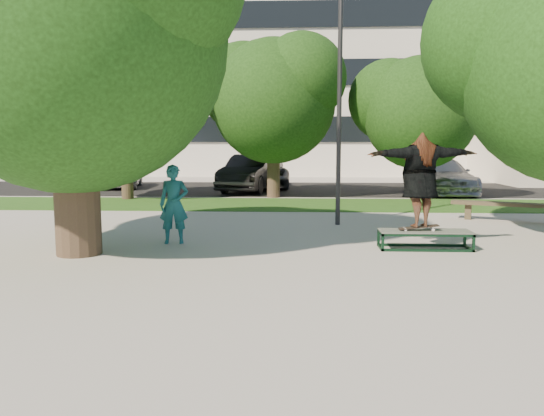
# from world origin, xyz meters

# --- Properties ---
(ground) EXTENTS (120.00, 120.00, 0.00)m
(ground) POSITION_xyz_m (0.00, 0.00, 0.00)
(ground) COLOR #A19A94
(ground) RESTS_ON ground
(grass_strip) EXTENTS (30.00, 4.00, 0.02)m
(grass_strip) POSITION_xyz_m (1.00, 9.50, 0.01)
(grass_strip) COLOR #1E4914
(grass_strip) RESTS_ON ground
(asphalt_strip) EXTENTS (40.00, 8.00, 0.01)m
(asphalt_strip) POSITION_xyz_m (0.00, 16.00, 0.01)
(asphalt_strip) COLOR black
(asphalt_strip) RESTS_ON ground
(tree_left) EXTENTS (6.96, 5.95, 7.12)m
(tree_left) POSITION_xyz_m (-4.29, 1.09, 4.42)
(tree_left) COLOR #38281E
(tree_left) RESTS_ON ground
(bg_tree_left) EXTENTS (5.28, 4.51, 5.77)m
(bg_tree_left) POSITION_xyz_m (-6.57, 11.07, 3.73)
(bg_tree_left) COLOR #38281E
(bg_tree_left) RESTS_ON ground
(bg_tree_mid) EXTENTS (5.76, 4.92, 6.24)m
(bg_tree_mid) POSITION_xyz_m (-1.08, 12.08, 4.02)
(bg_tree_mid) COLOR #38281E
(bg_tree_mid) RESTS_ON ground
(bg_tree_right) EXTENTS (5.04, 4.31, 5.43)m
(bg_tree_right) POSITION_xyz_m (4.43, 11.57, 3.49)
(bg_tree_right) COLOR #38281E
(bg_tree_right) RESTS_ON ground
(lamppost) EXTENTS (0.25, 0.15, 6.11)m
(lamppost) POSITION_xyz_m (1.00, 5.00, 3.15)
(lamppost) COLOR #2D2D30
(lamppost) RESTS_ON ground
(office_building) EXTENTS (30.00, 14.12, 16.00)m
(office_building) POSITION_xyz_m (-2.00, 31.98, 8.00)
(office_building) COLOR silver
(office_building) RESTS_ON ground
(grind_box) EXTENTS (1.80, 0.60, 0.38)m
(grind_box) POSITION_xyz_m (2.50, 1.83, 0.19)
(grind_box) COLOR black
(grind_box) RESTS_ON ground
(skater_rig) EXTENTS (2.37, 1.16, 1.94)m
(skater_rig) POSITION_xyz_m (2.37, 1.83, 1.38)
(skater_rig) COLOR white
(skater_rig) RESTS_ON grind_box
(bystander) EXTENTS (0.65, 0.47, 1.66)m
(bystander) POSITION_xyz_m (-2.65, 2.21, 0.83)
(bystander) COLOR #1A5F65
(bystander) RESTS_ON ground
(bench) EXTENTS (3.29, 1.68, 0.52)m
(bench) POSITION_xyz_m (5.86, 5.69, 0.43)
(bench) COLOR #493E2B
(bench) RESTS_ON ground
(car_silver_a) EXTENTS (2.40, 4.35, 1.40)m
(car_silver_a) POSITION_xyz_m (-8.47, 16.24, 0.70)
(car_silver_a) COLOR silver
(car_silver_a) RESTS_ON asphalt_strip
(car_dark) EXTENTS (2.70, 5.17, 1.62)m
(car_dark) POSITION_xyz_m (-2.09, 14.62, 0.81)
(car_dark) COLOR black
(car_dark) RESTS_ON asphalt_strip
(car_grey) EXTENTS (3.45, 5.82, 1.52)m
(car_grey) POSITION_xyz_m (-2.00, 16.49, 0.76)
(car_grey) COLOR #535458
(car_grey) RESTS_ON asphalt_strip
(car_silver_b) EXTENTS (2.16, 5.09, 1.47)m
(car_silver_b) POSITION_xyz_m (6.00, 13.92, 0.73)
(car_silver_b) COLOR #A4A4A9
(car_silver_b) RESTS_ON asphalt_strip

